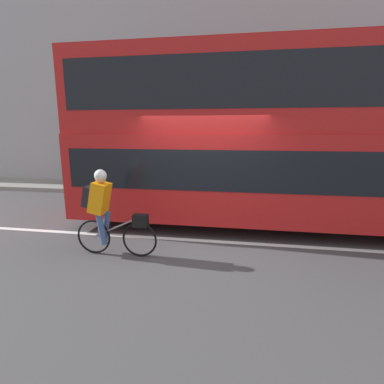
# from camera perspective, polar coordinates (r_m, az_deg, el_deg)

# --- Properties ---
(ground_plane) EXTENTS (80.00, 80.00, 0.00)m
(ground_plane) POSITION_cam_1_polar(r_m,az_deg,el_deg) (6.08, 1.65, -9.76)
(ground_plane) COLOR #424244
(road_center_line) EXTENTS (50.00, 0.14, 0.01)m
(road_center_line) POSITION_cam_1_polar(r_m,az_deg,el_deg) (6.21, 1.85, -9.23)
(road_center_line) COLOR silver
(road_center_line) RESTS_ON ground_plane
(sidewalk_curb) EXTENTS (60.00, 1.89, 0.14)m
(sidewalk_curb) POSITION_cam_1_polar(r_m,az_deg,el_deg) (10.76, 5.31, 0.24)
(sidewalk_curb) COLOR gray
(sidewalk_curb) RESTS_ON ground_plane
(building_facade) EXTENTS (60.00, 0.30, 8.70)m
(building_facade) POSITION_cam_1_polar(r_m,az_deg,el_deg) (11.82, 6.18, 22.13)
(building_facade) COLOR #9E9EA3
(building_facade) RESTS_ON ground_plane
(bus) EXTENTS (10.15, 2.51, 3.91)m
(bus) POSITION_cam_1_polar(r_m,az_deg,el_deg) (7.16, 20.14, 10.53)
(bus) COLOR black
(bus) RESTS_ON ground_plane
(cyclist_on_bike) EXTENTS (1.51, 0.32, 1.56)m
(cyclist_on_bike) POSITION_cam_1_polar(r_m,az_deg,el_deg) (5.53, -16.05, -3.21)
(cyclist_on_bike) COLOR black
(cyclist_on_bike) RESTS_ON ground_plane
(trash_bin) EXTENTS (0.58, 0.58, 0.88)m
(trash_bin) POSITION_cam_1_polar(r_m,az_deg,el_deg) (12.35, -21.87, 3.36)
(trash_bin) COLOR #262628
(trash_bin) RESTS_ON sidewalk_curb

